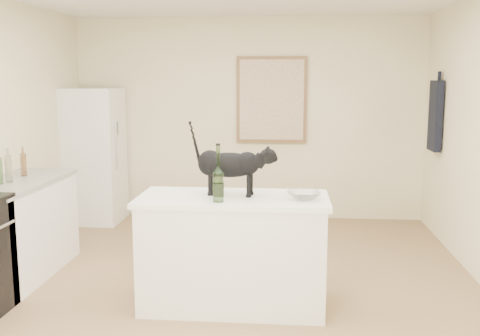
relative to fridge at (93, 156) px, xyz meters
The scene contains 16 objects.
floor 3.17m from the fridge, 50.31° to the right, with size 5.50×5.50×0.00m, color #916E4D.
wall_back 2.04m from the fridge, 11.59° to the left, with size 4.50×4.50×0.00m, color beige.
wall_front 5.48m from the fridge, 69.08° to the right, with size 4.50×4.50×0.00m, color beige.
island_base 3.30m from the fridge, 51.20° to the right, with size 1.44×0.67×0.86m, color white.
island_top 3.27m from the fridge, 51.20° to the right, with size 1.50×0.70×0.04m, color white.
left_cabinets 2.09m from the fridge, 90.00° to the right, with size 0.60×1.40×0.86m, color white.
left_countertop 2.05m from the fridge, 90.00° to the right, with size 0.62×1.44×0.04m, color gray.
fridge is the anchor object (origin of this frame).
artwork_frame 2.39m from the fridge, ahead, with size 0.90×0.03×1.10m, color brown.
artwork_canvas 2.38m from the fridge, ahead, with size 0.82×0.00×1.02m, color beige.
hanging_garment 4.19m from the fridge, ahead, with size 0.08×0.34×0.80m, color black.
black_cat 3.22m from the fridge, 51.15° to the right, with size 0.62×0.19×0.44m, color black, non-canonical shape.
wine_bottle 3.38m from the fridge, 54.50° to the right, with size 0.08×0.08×0.39m, color #2C5D25.
glass_bowl 3.69m from the fridge, 45.09° to the right, with size 0.25×0.25×0.06m, color silver.
fridge_paper 0.50m from the fridge, ahead, with size 0.00×0.13×0.16m, color beige.
counter_bottle_cluster 2.06m from the fridge, 90.93° to the right, with size 0.09×0.47×0.24m.
Camera 1 is at (0.54, -4.45, 1.81)m, focal length 41.53 mm.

